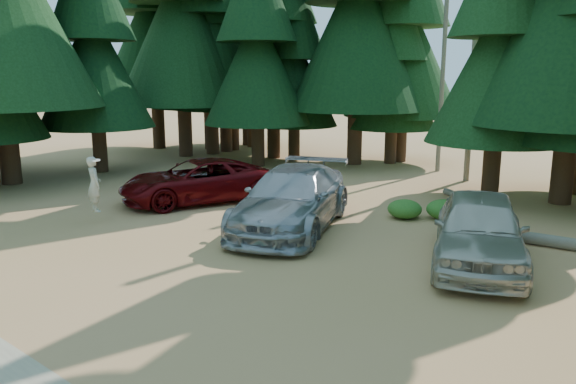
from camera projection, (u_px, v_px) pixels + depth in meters
The scene contains 17 objects.
ground at pixel (196, 264), 13.55m from camera, with size 160.00×160.00×0.00m, color tan.
forest_belt_north at pixel (453, 177), 24.87m from camera, with size 36.00×7.00×22.00m, color black, non-canonical shape.
forest_belt_west at pixel (39, 172), 26.21m from camera, with size 6.00×22.00×22.00m, color black, non-canonical shape.
snag_front at pixel (476, 36), 22.74m from camera, with size 0.24×0.24×12.00m, color #706859.
snag_back at pixel (443, 62), 25.33m from camera, with size 0.20×0.20×10.00m, color #706859.
red_pickup at pixel (197, 181), 19.96m from camera, with size 2.51×5.44×1.51m, color #5A070A.
silver_minivan_center at pixel (292, 199), 16.52m from camera, with size 2.50×6.14×1.78m, color #A0A3A8.
silver_minivan_right at pixel (479, 229), 13.38m from camera, with size 2.06×5.13×1.75m, color beige.
frisbee_player at pixel (94, 184), 17.10m from camera, with size 0.71×0.56×1.70m.
log_left at pixel (269, 189), 21.51m from camera, with size 0.28×0.28×3.98m, color #706859.
log_mid at pixel (469, 200), 19.87m from camera, with size 0.25×0.25×3.03m, color #706859.
shrub_far_left at pixel (200, 173), 24.35m from camera, with size 0.92×0.92×0.50m, color #2A6C20.
shrub_left at pixel (318, 194), 20.49m from camera, with size 0.71×0.71×0.39m, color #2A6C20.
shrub_center_left at pixel (331, 189), 21.18m from camera, with size 0.88×0.88×0.48m, color #2A6C20.
shrub_center_right at pixel (405, 209), 17.79m from camera, with size 1.08×1.08×0.59m, color #2A6C20.
shrub_right at pixel (444, 210), 17.67m from camera, with size 1.12×1.12×0.62m, color #2A6C20.
shrub_edge_west at pixel (170, 182), 22.53m from camera, with size 0.77×0.77×0.43m, color #2A6C20.
Camera 1 is at (9.91, -8.53, 4.55)m, focal length 35.00 mm.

